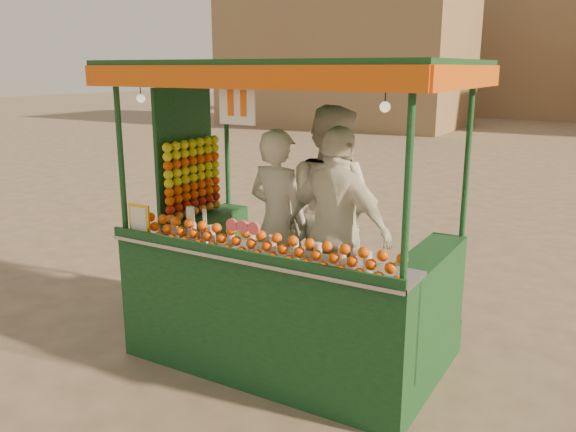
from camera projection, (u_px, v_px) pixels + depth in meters
The scene contains 7 objects.
ground at pixel (311, 351), 5.31m from camera, with size 90.00×90.00×0.00m, color brown.
building_left at pixel (347, 55), 25.72m from camera, with size 10.00×6.00×6.00m, color #85624B.
building_center at pixel (552, 47), 30.53m from camera, with size 14.00×7.00×7.00m, color #85624B.
juice_cart at pixel (280, 268), 5.01m from camera, with size 2.78×1.80×2.52m.
vendor_left at pixel (278, 222), 5.29m from camera, with size 0.66×0.48×1.67m.
vendor_middle at pixel (329, 208), 5.38m from camera, with size 0.97×0.79×1.86m.
vendor_right at pixel (338, 232), 4.86m from camera, with size 1.07×0.60×1.73m.
Camera 1 is at (2.28, -4.29, 2.47)m, focal length 36.91 mm.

